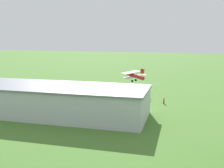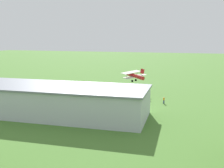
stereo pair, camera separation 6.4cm
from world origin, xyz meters
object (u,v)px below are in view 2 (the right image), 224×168
object	(u,v)px
biplane	(134,75)
hangar	(51,100)
person_walking_on_apron	(47,91)
car_silver	(5,92)
person_watching_takeoff	(164,100)

from	to	relation	value
biplane	hangar	bearing A→B (deg)	67.18
biplane	person_walking_on_apron	distance (m)	24.45
hangar	biplane	world-z (taller)	biplane
car_silver	person_watching_takeoff	distance (m)	42.09
person_walking_on_apron	person_watching_takeoff	world-z (taller)	person_watching_takeoff
biplane	person_walking_on_apron	xyz separation A→B (m)	(22.43, 8.83, -4.10)
person_walking_on_apron	person_watching_takeoff	xyz separation A→B (m)	(-32.04, 1.44, 0.01)
person_walking_on_apron	car_silver	bearing A→B (deg)	27.16
person_walking_on_apron	person_watching_takeoff	size ratio (longest dim) A/B	0.99
hangar	person_watching_takeoff	size ratio (longest dim) A/B	24.69
car_silver	person_walking_on_apron	size ratio (longest dim) A/B	2.54
car_silver	person_watching_takeoff	xyz separation A→B (m)	(-41.94, -3.63, -0.02)
person_watching_takeoff	biplane	bearing A→B (deg)	-46.92
person_watching_takeoff	hangar	bearing A→B (deg)	37.65
biplane	person_watching_takeoff	world-z (taller)	biplane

